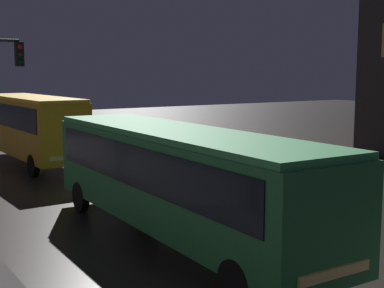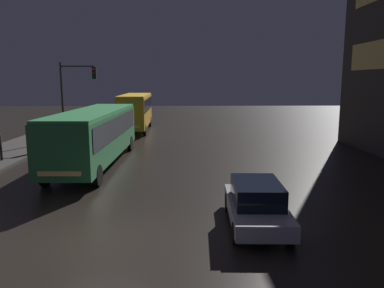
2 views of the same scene
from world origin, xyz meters
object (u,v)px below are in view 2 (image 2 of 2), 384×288
(car_taxi, at_px, (256,203))
(traffic_light_main, at_px, (74,89))
(bus_near, at_px, (95,131))
(bus_far, at_px, (136,109))

(car_taxi, xyz_separation_m, traffic_light_main, (-10.82, 17.36, 3.33))
(bus_near, relative_size, traffic_light_main, 1.91)
(bus_near, xyz_separation_m, traffic_light_main, (-3.46, 8.24, 2.17))
(bus_near, xyz_separation_m, bus_far, (0.41, 14.63, 0.19))
(car_taxi, distance_m, traffic_light_main, 20.73)
(bus_far, bearing_deg, car_taxi, 105.01)
(bus_near, relative_size, bus_far, 1.21)
(bus_far, xyz_separation_m, traffic_light_main, (-3.86, -6.39, 1.98))
(car_taxi, relative_size, traffic_light_main, 0.71)
(bus_far, distance_m, traffic_light_main, 7.73)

